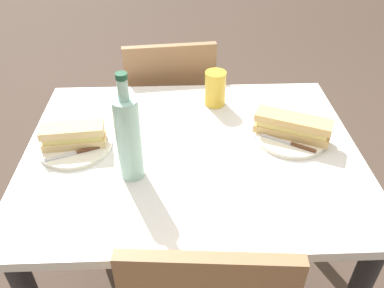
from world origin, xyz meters
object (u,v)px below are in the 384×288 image
Objects in this scene: dining_table at (192,176)px; baguette_sandwich_near at (293,126)px; plate_far at (76,146)px; knife_far at (77,152)px; water_bottle at (129,137)px; baguette_sandwich_far at (73,135)px; chair_near at (170,110)px; plate_near at (291,137)px; knife_near at (291,144)px; beer_glass at (215,88)px.

baguette_sandwich_near is at bearing -172.22° from dining_table.
plate_far is 0.05m from knife_far.
water_bottle is at bearing 153.65° from knife_far.
knife_far is (-0.02, 0.05, 0.01)m from plate_far.
plate_far is 1.32× the size of knife_far.
dining_table is 5.28× the size of baguette_sandwich_far.
plate_far is 0.04m from baguette_sandwich_far.
plate_far is (0.29, 0.59, 0.24)m from chair_near.
plate_near is 1.45× the size of knife_near.
dining_table is 0.34m from knife_near.
baguette_sandwich_near is at bearing -162.60° from water_bottle.
baguette_sandwich_far is (0.69, 0.02, 0.04)m from plate_near.
plate_near is at bearing 135.42° from beer_glass.
chair_near reaches higher than plate_near.
knife_near is at bearing 77.08° from plate_near.
baguette_sandwich_far is at bearing -90.00° from plate_far.
beer_glass reaches higher than knife_near.
beer_glass is (0.22, -0.28, 0.05)m from knife_near.
plate_near is at bearing -178.09° from baguette_sandwich_far.
plate_near is at bearing 0.00° from baguette_sandwich_near.
water_bottle reaches higher than baguette_sandwich_near.
water_bottle reaches higher than dining_table.
plate_near is 0.68m from knife_far.
chair_near is at bearing -97.63° from water_bottle.
baguette_sandwich_far reaches higher than plate_near.
knife_far is at bearing -26.35° from water_bottle.
knife_near is at bearing 127.94° from beer_glass.
water_bottle is (0.49, 0.10, 0.11)m from knife_near.
knife_near reaches higher than plate_near.
beer_glass is at bearing -146.40° from knife_far.
baguette_sandwich_far is at bearing -3.30° from dining_table.
knife_near is 0.68m from baguette_sandwich_far.
chair_near is 6.64× the size of beer_glass.
plate_far is at bearing -3.30° from dining_table.
baguette_sandwich_far is at bearing -35.00° from water_bottle.
baguette_sandwich_near reaches higher than plate_near.
plate_near is at bearing 125.54° from chair_near.
plate_far is (0.37, -0.02, 0.12)m from dining_table.
water_bottle is at bearing 17.40° from baguette_sandwich_near.
baguette_sandwich_near is 1.92× the size of beer_glass.
knife_far is 0.23m from water_bottle.
plate_near is 0.69m from baguette_sandwich_far.
baguette_sandwich_far reaches higher than dining_table.
knife_near is at bearing -178.51° from knife_far.
water_bottle is at bearing 17.40° from plate_near.
baguette_sandwich_near is 0.53m from water_bottle.
baguette_sandwich_far is (0.29, 0.59, 0.28)m from chair_near.
chair_near is at bearing -116.07° from baguette_sandwich_far.
plate_near is at bearing -102.92° from knife_near.
baguette_sandwich_near is 0.69m from baguette_sandwich_far.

